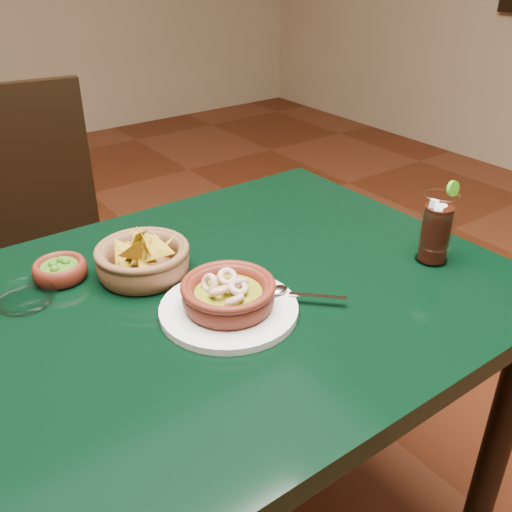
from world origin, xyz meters
TOP-DOWN VIEW (x-y plane):
  - dining_table at (0.00, 0.00)m, footprint 1.20×0.80m
  - dining_chair at (-0.08, 0.71)m, footprint 0.52×0.52m
  - shrimp_plate at (0.05, -0.06)m, footprint 0.29×0.23m
  - chip_basket at (-0.01, 0.13)m, footprint 0.21×0.21m
  - guacamole_ramekin at (-0.14, 0.21)m, footprint 0.12×0.12m
  - cola_drink at (0.47, -0.15)m, footprint 0.14×0.14m
  - glass_ashtray at (-0.22, 0.17)m, footprint 0.12×0.12m

SIDE VIEW (x-z plane):
  - dining_chair at x=-0.08m, z-range 0.05..1.03m
  - dining_table at x=0.00m, z-range 0.28..1.03m
  - glass_ashtray at x=-0.22m, z-range 0.75..0.78m
  - guacamole_ramekin at x=-0.14m, z-range 0.75..0.79m
  - shrimp_plate at x=0.05m, z-range 0.74..0.82m
  - chip_basket at x=-0.01m, z-range 0.72..0.84m
  - cola_drink at x=0.47m, z-range 0.74..0.90m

